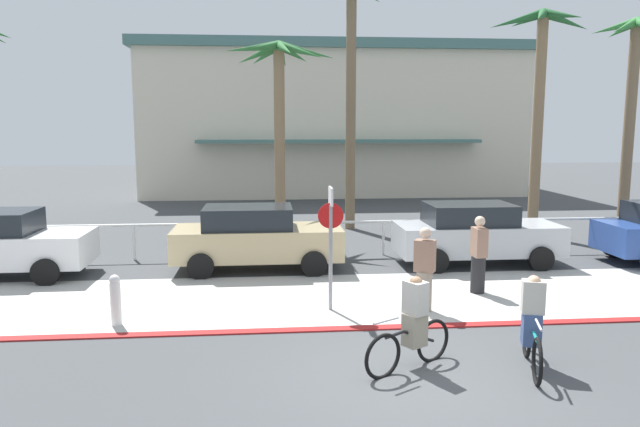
{
  "coord_description": "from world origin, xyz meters",
  "views": [
    {
      "loc": [
        -2.21,
        -8.4,
        3.78
      ],
      "look_at": [
        -0.9,
        6.0,
        1.64
      ],
      "focal_mm": 33.35,
      "sensor_mm": 36.0,
      "label": 1
    }
  ],
  "objects_px": {
    "palm_tree_2": "(279,84)",
    "cyclist_black_0": "(413,325)",
    "car_tan_1": "(256,237)",
    "palm_tree_4": "(540,74)",
    "bollard_0": "(116,300)",
    "pedestrian_0": "(424,273)",
    "pedestrian_1": "(479,258)",
    "cyclist_teal_1": "(532,324)",
    "stop_sign_bike_lane": "(331,230)",
    "palm_tree_5": "(636,75)",
    "car_silver_2": "(475,233)",
    "palm_tree_3": "(352,47)"
  },
  "relations": [
    {
      "from": "car_silver_2",
      "to": "pedestrian_1",
      "type": "height_order",
      "value": "pedestrian_1"
    },
    {
      "from": "car_tan_1",
      "to": "cyclist_black_0",
      "type": "xyz_separation_m",
      "value": [
        2.55,
        -6.71,
        -0.18
      ]
    },
    {
      "from": "cyclist_teal_1",
      "to": "palm_tree_4",
      "type": "bearing_deg",
      "value": 65.3
    },
    {
      "from": "palm_tree_4",
      "to": "pedestrian_0",
      "type": "xyz_separation_m",
      "value": [
        -5.96,
        -8.01,
        -4.66
      ]
    },
    {
      "from": "cyclist_teal_1",
      "to": "car_silver_2",
      "type": "bearing_deg",
      "value": 77.4
    },
    {
      "from": "car_tan_1",
      "to": "palm_tree_4",
      "type": "bearing_deg",
      "value": 23.28
    },
    {
      "from": "palm_tree_3",
      "to": "palm_tree_5",
      "type": "height_order",
      "value": "palm_tree_3"
    },
    {
      "from": "stop_sign_bike_lane",
      "to": "cyclist_teal_1",
      "type": "bearing_deg",
      "value": -48.03
    },
    {
      "from": "palm_tree_2",
      "to": "cyclist_black_0",
      "type": "relative_size",
      "value": 4.13
    },
    {
      "from": "palm_tree_4",
      "to": "cyclist_teal_1",
      "type": "relative_size",
      "value": 4.32
    },
    {
      "from": "palm_tree_3",
      "to": "palm_tree_4",
      "type": "bearing_deg",
      "value": -18.3
    },
    {
      "from": "palm_tree_5",
      "to": "cyclist_black_0",
      "type": "xyz_separation_m",
      "value": [
        -10.06,
        -10.46,
        -4.75
      ]
    },
    {
      "from": "bollard_0",
      "to": "car_silver_2",
      "type": "bearing_deg",
      "value": 26.72
    },
    {
      "from": "car_silver_2",
      "to": "pedestrian_1",
      "type": "xyz_separation_m",
      "value": [
        -0.91,
        -2.76,
        -0.04
      ]
    },
    {
      "from": "stop_sign_bike_lane",
      "to": "palm_tree_4",
      "type": "relative_size",
      "value": 0.34
    },
    {
      "from": "cyclist_teal_1",
      "to": "pedestrian_1",
      "type": "height_order",
      "value": "pedestrian_1"
    },
    {
      "from": "pedestrian_0",
      "to": "car_silver_2",
      "type": "bearing_deg",
      "value": 58.0
    },
    {
      "from": "bollard_0",
      "to": "car_tan_1",
      "type": "bearing_deg",
      "value": 58.85
    },
    {
      "from": "palm_tree_4",
      "to": "cyclist_teal_1",
      "type": "bearing_deg",
      "value": -114.7
    },
    {
      "from": "palm_tree_2",
      "to": "cyclist_black_0",
      "type": "height_order",
      "value": "palm_tree_2"
    },
    {
      "from": "car_silver_2",
      "to": "palm_tree_5",
      "type": "bearing_deg",
      "value": 29.19
    },
    {
      "from": "car_silver_2",
      "to": "palm_tree_3",
      "type": "bearing_deg",
      "value": 113.13
    },
    {
      "from": "palm_tree_2",
      "to": "cyclist_teal_1",
      "type": "relative_size",
      "value": 3.71
    },
    {
      "from": "palm_tree_2",
      "to": "stop_sign_bike_lane",
      "type": "bearing_deg",
      "value": -84.26
    },
    {
      "from": "cyclist_black_0",
      "to": "cyclist_teal_1",
      "type": "relative_size",
      "value": 0.9
    },
    {
      "from": "car_silver_2",
      "to": "palm_tree_4",
      "type": "bearing_deg",
      "value": 49.19
    },
    {
      "from": "bollard_0",
      "to": "cyclist_black_0",
      "type": "bearing_deg",
      "value": -25.45
    },
    {
      "from": "bollard_0",
      "to": "pedestrian_1",
      "type": "relative_size",
      "value": 0.56
    },
    {
      "from": "bollard_0",
      "to": "palm_tree_4",
      "type": "height_order",
      "value": "palm_tree_4"
    },
    {
      "from": "palm_tree_3",
      "to": "pedestrian_1",
      "type": "xyz_separation_m",
      "value": [
        1.67,
        -8.8,
        -5.73
      ]
    },
    {
      "from": "cyclist_teal_1",
      "to": "cyclist_black_0",
      "type": "bearing_deg",
      "value": 175.85
    },
    {
      "from": "palm_tree_2",
      "to": "car_tan_1",
      "type": "height_order",
      "value": "palm_tree_2"
    },
    {
      "from": "palm_tree_5",
      "to": "pedestrian_1",
      "type": "height_order",
      "value": "palm_tree_5"
    },
    {
      "from": "palm_tree_3",
      "to": "cyclist_black_0",
      "type": "bearing_deg",
      "value": -93.75
    },
    {
      "from": "stop_sign_bike_lane",
      "to": "car_tan_1",
      "type": "relative_size",
      "value": 0.58
    },
    {
      "from": "cyclist_teal_1",
      "to": "bollard_0",
      "type": "bearing_deg",
      "value": 159.81
    },
    {
      "from": "bollard_0",
      "to": "palm_tree_5",
      "type": "height_order",
      "value": "palm_tree_5"
    },
    {
      "from": "palm_tree_2",
      "to": "pedestrian_0",
      "type": "distance_m",
      "value": 9.89
    },
    {
      "from": "palm_tree_2",
      "to": "cyclist_teal_1",
      "type": "bearing_deg",
      "value": -72.13
    },
    {
      "from": "stop_sign_bike_lane",
      "to": "palm_tree_4",
      "type": "height_order",
      "value": "palm_tree_4"
    },
    {
      "from": "stop_sign_bike_lane",
      "to": "palm_tree_5",
      "type": "bearing_deg",
      "value": 33.99
    },
    {
      "from": "cyclist_black_0",
      "to": "pedestrian_0",
      "type": "distance_m",
      "value": 2.92
    },
    {
      "from": "palm_tree_2",
      "to": "palm_tree_4",
      "type": "xyz_separation_m",
      "value": [
        8.68,
        -0.46,
        0.34
      ]
    },
    {
      "from": "car_tan_1",
      "to": "stop_sign_bike_lane",
      "type": "bearing_deg",
      "value": -66.75
    },
    {
      "from": "stop_sign_bike_lane",
      "to": "cyclist_black_0",
      "type": "relative_size",
      "value": 1.62
    },
    {
      "from": "palm_tree_4",
      "to": "pedestrian_0",
      "type": "relative_size",
      "value": 4.33
    },
    {
      "from": "palm_tree_2",
      "to": "car_silver_2",
      "type": "distance_m",
      "value": 8.09
    },
    {
      "from": "pedestrian_0",
      "to": "pedestrian_1",
      "type": "distance_m",
      "value": 1.99
    },
    {
      "from": "palm_tree_4",
      "to": "palm_tree_5",
      "type": "bearing_deg",
      "value": -5.71
    },
    {
      "from": "cyclist_teal_1",
      "to": "pedestrian_1",
      "type": "distance_m",
      "value": 4.16
    }
  ]
}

